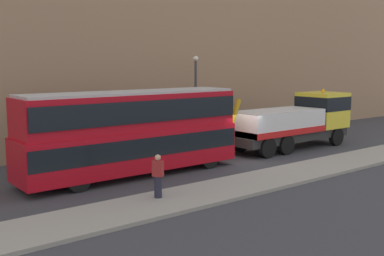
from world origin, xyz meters
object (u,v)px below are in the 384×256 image
(recovery_tow_truck, at_px, (296,120))
(street_lamp, at_px, (196,93))
(double_decker_bus, at_px, (133,130))
(pedestrian_onlooker, at_px, (158,177))

(recovery_tow_truck, bearing_deg, street_lamp, 135.07)
(recovery_tow_truck, height_order, street_lamp, street_lamp)
(recovery_tow_truck, distance_m, double_decker_bus, 11.99)
(double_decker_bus, height_order, street_lamp, street_lamp)
(recovery_tow_truck, relative_size, pedestrian_onlooker, 5.93)
(recovery_tow_truck, distance_m, street_lamp, 6.62)
(double_decker_bus, height_order, pedestrian_onlooker, double_decker_bus)
(double_decker_bus, relative_size, street_lamp, 1.90)
(double_decker_bus, bearing_deg, recovery_tow_truck, 0.02)
(pedestrian_onlooker, bearing_deg, recovery_tow_truck, -11.36)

